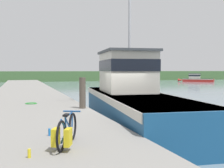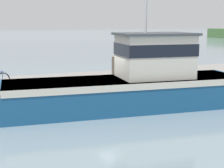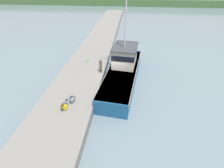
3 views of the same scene
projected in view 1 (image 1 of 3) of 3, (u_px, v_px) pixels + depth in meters
The scene contains 10 objects.
ground_plane at pixel (118, 126), 13.34m from camera, with size 320.00×320.00×0.00m, color gray.
dock_pier at pixel (35, 121), 12.12m from camera, with size 5.00×80.00×0.87m, color gray.
far_shoreline at pixel (155, 76), 74.94m from camera, with size 180.00×5.00×2.37m, color #426638.
fishing_boat_main at pixel (131, 97), 14.13m from camera, with size 4.31×14.02×11.07m.
boat_orange_near at pixel (197, 79), 63.09m from camera, with size 6.73×6.36×1.88m.
bicycle_touring at pixel (66, 132), 6.48m from camera, with size 0.84×1.63×0.77m.
mooring_post at pixel (82, 93), 13.08m from camera, with size 0.29×0.29×1.45m, color #51473D.
hose_coil at pixel (31, 103), 14.87m from camera, with size 0.60×0.60×0.04m, color green.
water_bottle_on_curb at pixel (29, 153), 5.71m from camera, with size 0.07×0.07×0.18m, color yellow.
water_bottle_by_bike at pixel (49, 132), 7.62m from camera, with size 0.06×0.06×0.20m, color blue.
Camera 1 is at (-4.44, -12.46, 2.65)m, focal length 45.00 mm.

